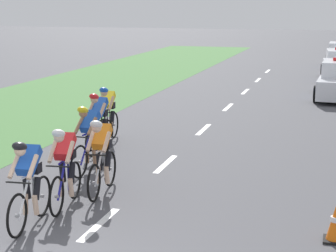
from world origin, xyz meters
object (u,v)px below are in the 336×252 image
(cyclist_lead, at_px, (28,181))
(cyclist_third, at_px, (102,155))
(cyclist_second, at_px, (65,166))
(traffic_cone_mid, at_px, (336,223))
(cyclist_sixth, at_px, (108,113))
(cyclist_fifth, at_px, (99,121))
(cyclist_fourth, at_px, (90,138))

(cyclist_lead, xyz_separation_m, cyclist_third, (0.49, 1.96, 0.00))
(cyclist_second, height_order, traffic_cone_mid, cyclist_second)
(cyclist_third, xyz_separation_m, cyclist_sixth, (-1.54, 4.17, 0.00))
(cyclist_lead, distance_m, traffic_cone_mid, 5.00)
(cyclist_fifth, xyz_separation_m, cyclist_sixth, (-0.20, 1.08, 0.00))
(cyclist_lead, relative_size, traffic_cone_mid, 2.69)
(cyclist_fourth, bearing_deg, cyclist_second, -77.67)
(cyclist_lead, height_order, cyclist_second, same)
(cyclist_second, relative_size, traffic_cone_mid, 2.68)
(cyclist_lead, xyz_separation_m, cyclist_fourth, (-0.33, 3.28, 0.00))
(cyclist_third, relative_size, cyclist_fourth, 1.00)
(cyclist_fifth, height_order, cyclist_sixth, same)
(cyclist_sixth, bearing_deg, cyclist_second, -76.64)
(cyclist_second, distance_m, cyclist_fifth, 4.14)
(cyclist_lead, height_order, cyclist_sixth, same)
(cyclist_third, distance_m, cyclist_fifth, 3.37)
(cyclist_fifth, bearing_deg, cyclist_sixth, 100.65)
(traffic_cone_mid, bearing_deg, cyclist_third, 164.82)
(traffic_cone_mid, bearing_deg, cyclist_lead, -171.23)
(cyclist_third, xyz_separation_m, cyclist_fourth, (-0.83, 1.32, 0.00))
(cyclist_fourth, relative_size, cyclist_sixth, 1.00)
(cyclist_fifth, bearing_deg, cyclist_third, -66.52)
(cyclist_third, distance_m, traffic_cone_mid, 4.61)
(cyclist_lead, distance_m, cyclist_second, 1.05)
(cyclist_second, relative_size, cyclist_third, 1.00)
(cyclist_fifth, distance_m, cyclist_sixth, 1.09)
(cyclist_fourth, bearing_deg, cyclist_lead, -84.17)
(cyclist_lead, bearing_deg, cyclist_third, 75.94)
(cyclist_fifth, bearing_deg, cyclist_second, -75.92)
(cyclist_sixth, bearing_deg, cyclist_fifth, -79.35)
(cyclist_lead, height_order, cyclist_fourth, same)
(cyclist_fourth, distance_m, traffic_cone_mid, 5.85)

